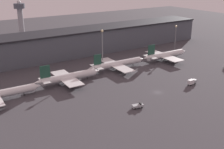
{
  "coord_description": "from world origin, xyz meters",
  "views": [
    {
      "loc": [
        -97.48,
        -103.92,
        61.67
      ],
      "look_at": [
        -14.31,
        23.69,
        6.0
      ],
      "focal_mm": 45.0,
      "sensor_mm": 36.0,
      "label": 1
    }
  ],
  "objects_px": {
    "airplane_2": "(117,64)",
    "service_vehicle_3": "(192,82)",
    "service_vehicle_0": "(138,106)",
    "airplane_1": "(68,77)",
    "airplane_3": "(165,55)",
    "control_tower": "(21,20)"
  },
  "relations": [
    {
      "from": "airplane_2",
      "to": "airplane_3",
      "type": "bearing_deg",
      "value": -2.13
    },
    {
      "from": "service_vehicle_0",
      "to": "control_tower",
      "type": "relative_size",
      "value": 0.15
    },
    {
      "from": "airplane_3",
      "to": "control_tower",
      "type": "bearing_deg",
      "value": 130.0
    },
    {
      "from": "airplane_2",
      "to": "service_vehicle_0",
      "type": "xyz_separation_m",
      "value": [
        -24.2,
        -53.63,
        -2.26
      ]
    },
    {
      "from": "airplane_1",
      "to": "service_vehicle_0",
      "type": "relative_size",
      "value": 7.16
    },
    {
      "from": "airplane_2",
      "to": "service_vehicle_0",
      "type": "relative_size",
      "value": 7.59
    },
    {
      "from": "airplane_2",
      "to": "service_vehicle_3",
      "type": "xyz_separation_m",
      "value": [
        20.63,
        -47.09,
        -1.66
      ]
    },
    {
      "from": "airplane_1",
      "to": "service_vehicle_3",
      "type": "distance_m",
      "value": 72.12
    },
    {
      "from": "service_vehicle_3",
      "to": "airplane_2",
      "type": "bearing_deg",
      "value": 106.48
    },
    {
      "from": "airplane_3",
      "to": "control_tower",
      "type": "distance_m",
      "value": 124.27
    },
    {
      "from": "airplane_1",
      "to": "airplane_2",
      "type": "height_order",
      "value": "airplane_1"
    },
    {
      "from": "service_vehicle_0",
      "to": "service_vehicle_3",
      "type": "height_order",
      "value": "service_vehicle_3"
    },
    {
      "from": "airplane_2",
      "to": "service_vehicle_0",
      "type": "distance_m",
      "value": 58.88
    },
    {
      "from": "service_vehicle_0",
      "to": "airplane_1",
      "type": "bearing_deg",
      "value": 117.76
    },
    {
      "from": "service_vehicle_3",
      "to": "control_tower",
      "type": "relative_size",
      "value": 0.16
    },
    {
      "from": "service_vehicle_3",
      "to": "control_tower",
      "type": "height_order",
      "value": "control_tower"
    },
    {
      "from": "airplane_1",
      "to": "airplane_2",
      "type": "distance_m",
      "value": 38.79
    },
    {
      "from": "service_vehicle_3",
      "to": "control_tower",
      "type": "distance_m",
      "value": 152.69
    },
    {
      "from": "airplane_2",
      "to": "service_vehicle_3",
      "type": "relative_size",
      "value": 6.85
    },
    {
      "from": "airplane_1",
      "to": "airplane_3",
      "type": "distance_m",
      "value": 79.76
    },
    {
      "from": "airplane_1",
      "to": "airplane_2",
      "type": "bearing_deg",
      "value": 9.63
    },
    {
      "from": "airplane_3",
      "to": "service_vehicle_0",
      "type": "distance_m",
      "value": 83.19
    }
  ]
}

